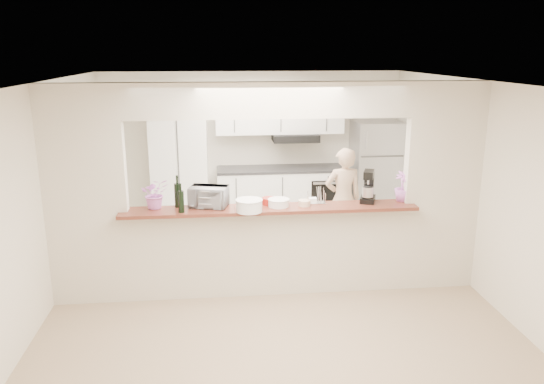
{
  "coord_description": "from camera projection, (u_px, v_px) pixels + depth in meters",
  "views": [
    {
      "loc": [
        -0.59,
        -5.84,
        2.83
      ],
      "look_at": [
        0.06,
        0.3,
        1.18
      ],
      "focal_mm": 35.0,
      "sensor_mm": 36.0,
      "label": 1
    }
  ],
  "objects": [
    {
      "name": "stand_mixer",
      "position": [
        368.0,
        188.0,
        6.26
      ],
      "size": [
        0.24,
        0.3,
        0.38
      ],
      "color": "black",
      "rests_on": "bar_counter"
    },
    {
      "name": "plate_stack_b",
      "position": [
        279.0,
        203.0,
        6.09
      ],
      "size": [
        0.25,
        0.25,
        0.09
      ],
      "color": "white",
      "rests_on": "bar_counter"
    },
    {
      "name": "flower_left",
      "position": [
        155.0,
        193.0,
        5.99
      ],
      "size": [
        0.37,
        0.34,
        0.35
      ],
      "primitive_type": "imported",
      "rotation": [
        0.0,
        0.0,
        0.25
      ],
      "color": "#CE6DA8",
      "rests_on": "bar_counter"
    },
    {
      "name": "tan_bowl",
      "position": [
        304.0,
        203.0,
        6.12
      ],
      "size": [
        0.14,
        0.14,
        0.07
      ],
      "primitive_type": "cylinder",
      "color": "beige",
      "rests_on": "bar_counter"
    },
    {
      "name": "floor",
      "position": [
        270.0,
        292.0,
        6.4
      ],
      "size": [
        6.0,
        6.0,
        0.0
      ],
      "primitive_type": "plane",
      "color": "tan",
      "rests_on": "ground"
    },
    {
      "name": "bar_counter",
      "position": [
        270.0,
        248.0,
        6.25
      ],
      "size": [
        3.4,
        0.38,
        1.09
      ],
      "color": "beige",
      "rests_on": "floor"
    },
    {
      "name": "wine_bottle_a",
      "position": [
        178.0,
        195.0,
        6.04
      ],
      "size": [
        0.07,
        0.07,
        0.37
      ],
      "color": "black",
      "rests_on": "bar_counter"
    },
    {
      "name": "partition",
      "position": [
        270.0,
        173.0,
        6.02
      ],
      "size": [
        5.0,
        0.15,
        2.5
      ],
      "color": "beige",
      "rests_on": "floor"
    },
    {
      "name": "refrigerator",
      "position": [
        375.0,
        172.0,
        8.94
      ],
      "size": [
        0.75,
        0.7,
        1.7
      ],
      "primitive_type": "cube",
      "color": "#B0B0B5",
      "rests_on": "floor"
    },
    {
      "name": "tile_overlay",
      "position": [
        259.0,
        246.0,
        7.89
      ],
      "size": [
        5.0,
        2.9,
        0.01
      ],
      "primitive_type": "cube",
      "color": "beige",
      "rests_on": "floor"
    },
    {
      "name": "plate_stack_a",
      "position": [
        249.0,
        205.0,
        5.9
      ],
      "size": [
        0.3,
        0.3,
        0.14
      ],
      "color": "white",
      "rests_on": "bar_counter"
    },
    {
      "name": "serving_bowls",
      "position": [
        209.0,
        197.0,
        6.07
      ],
      "size": [
        0.36,
        0.36,
        0.22
      ],
      "primitive_type": "imported",
      "rotation": [
        0.0,
        0.0,
        -0.25
      ],
      "color": "silver",
      "rests_on": "bar_counter"
    },
    {
      "name": "flower_right",
      "position": [
        403.0,
        186.0,
        6.28
      ],
      "size": [
        0.26,
        0.26,
        0.36
      ],
      "primitive_type": "imported",
      "rotation": [
        0.0,
        0.0,
        -0.33
      ],
      "color": "#BE70D0",
      "rests_on": "bar_counter"
    },
    {
      "name": "toaster_oven",
      "position": [
        209.0,
        197.0,
        6.07
      ],
      "size": [
        0.48,
        0.39,
        0.23
      ],
      "primitive_type": "imported",
      "rotation": [
        0.0,
        0.0,
        -0.26
      ],
      "color": "#9F9EA3",
      "rests_on": "bar_counter"
    },
    {
      "name": "person",
      "position": [
        343.0,
        200.0,
        7.64
      ],
      "size": [
        0.57,
        0.4,
        1.5
      ],
      "primitive_type": "imported",
      "rotation": [
        0.0,
        0.0,
        3.22
      ],
      "color": "#D2A988",
      "rests_on": "floor"
    },
    {
      "name": "wine_bottle_b",
      "position": [
        181.0,
        201.0,
        5.84
      ],
      "size": [
        0.07,
        0.07,
        0.33
      ],
      "color": "black",
      "rests_on": "bar_counter"
    },
    {
      "name": "red_bowl",
      "position": [
        269.0,
        201.0,
        6.19
      ],
      "size": [
        0.17,
        0.17,
        0.08
      ],
      "primitive_type": "cylinder",
      "color": "maroon",
      "rests_on": "bar_counter"
    },
    {
      "name": "utensil_caddy",
      "position": [
        316.0,
        196.0,
        6.2
      ],
      "size": [
        0.22,
        0.13,
        0.2
      ],
      "color": "silver",
      "rests_on": "bar_counter"
    },
    {
      "name": "kitchen_cabinets",
      "position": [
        242.0,
        166.0,
        8.75
      ],
      "size": [
        3.15,
        0.62,
        2.25
      ],
      "color": "white",
      "rests_on": "floor"
    }
  ]
}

